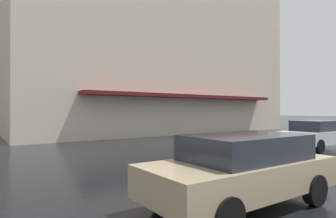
# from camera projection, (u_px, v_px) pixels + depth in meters

# --- Properties ---
(haussmann_block_corner) EXTENTS (17.77, 24.39, 18.66)m
(haussmann_block_corner) POSITION_uv_depth(u_px,v_px,m) (137.00, 41.00, 28.89)
(haussmann_block_corner) COLOR beige
(haussmann_block_corner) RESTS_ON ground_plane
(car_champagne) EXTENTS (1.85, 4.10, 1.41)m
(car_champagne) POSITION_uv_depth(u_px,v_px,m) (242.00, 168.00, 5.60)
(car_champagne) COLOR tan
(car_champagne) RESTS_ON ground_plane
(car_white) EXTENTS (1.85, 4.10, 1.41)m
(car_white) POSITION_uv_depth(u_px,v_px,m) (316.00, 134.00, 13.87)
(car_white) COLOR silver
(car_white) RESTS_ON ground_plane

